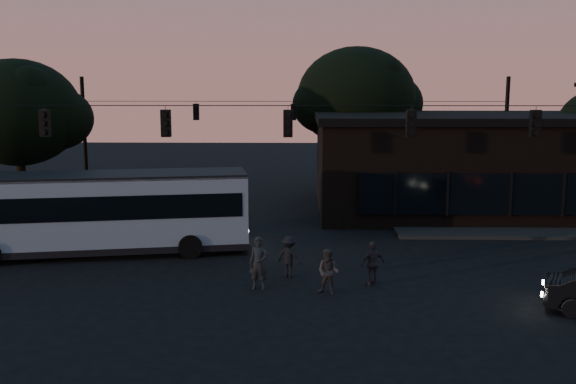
{
  "coord_description": "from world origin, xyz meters",
  "views": [
    {
      "loc": [
        0.5,
        -19.58,
        6.88
      ],
      "look_at": [
        0.0,
        4.0,
        3.0
      ],
      "focal_mm": 40.0,
      "sensor_mm": 36.0,
      "label": 1
    }
  ],
  "objects_px": {
    "bus": "(102,209)",
    "pedestrian_b": "(328,272)",
    "pedestrian_a": "(259,263)",
    "building": "(454,163)",
    "pedestrian_c": "(373,263)",
    "pedestrian_d": "(289,257)"
  },
  "relations": [
    {
      "from": "bus",
      "to": "pedestrian_c",
      "type": "relative_size",
      "value": 7.86
    },
    {
      "from": "building",
      "to": "pedestrian_a",
      "type": "xyz_separation_m",
      "value": [
        -9.95,
        -14.34,
        -1.79
      ]
    },
    {
      "from": "building",
      "to": "bus",
      "type": "height_order",
      "value": "building"
    },
    {
      "from": "bus",
      "to": "pedestrian_d",
      "type": "bearing_deg",
      "value": -32.42
    },
    {
      "from": "bus",
      "to": "pedestrian_d",
      "type": "xyz_separation_m",
      "value": [
        7.8,
        -3.15,
        -1.13
      ]
    },
    {
      "from": "bus",
      "to": "pedestrian_a",
      "type": "distance_m",
      "value": 8.25
    },
    {
      "from": "bus",
      "to": "pedestrian_b",
      "type": "distance_m",
      "value": 10.52
    },
    {
      "from": "pedestrian_a",
      "to": "building",
      "type": "bearing_deg",
      "value": 64.13
    },
    {
      "from": "building",
      "to": "pedestrian_b",
      "type": "xyz_separation_m",
      "value": [
        -7.59,
        -14.84,
        -1.94
      ]
    },
    {
      "from": "building",
      "to": "pedestrian_c",
      "type": "height_order",
      "value": "building"
    },
    {
      "from": "pedestrian_a",
      "to": "pedestrian_c",
      "type": "distance_m",
      "value": 4.0
    },
    {
      "from": "pedestrian_c",
      "to": "pedestrian_d",
      "type": "bearing_deg",
      "value": -41.87
    },
    {
      "from": "pedestrian_b",
      "to": "pedestrian_c",
      "type": "xyz_separation_m",
      "value": [
        1.6,
        1.04,
        0.01
      ]
    },
    {
      "from": "pedestrian_b",
      "to": "pedestrian_c",
      "type": "bearing_deg",
      "value": 56.04
    },
    {
      "from": "bus",
      "to": "building",
      "type": "bearing_deg",
      "value": 19.79
    },
    {
      "from": "building",
      "to": "bus",
      "type": "relative_size",
      "value": 1.26
    },
    {
      "from": "building",
      "to": "bus",
      "type": "xyz_separation_m",
      "value": [
        -16.73,
        -9.74,
        -0.82
      ]
    },
    {
      "from": "bus",
      "to": "pedestrian_c",
      "type": "xyz_separation_m",
      "value": [
        10.74,
        -4.06,
        -1.11
      ]
    },
    {
      "from": "building",
      "to": "pedestrian_b",
      "type": "height_order",
      "value": "building"
    },
    {
      "from": "pedestrian_c",
      "to": "pedestrian_d",
      "type": "height_order",
      "value": "pedestrian_c"
    },
    {
      "from": "building",
      "to": "pedestrian_c",
      "type": "distance_m",
      "value": 15.16
    },
    {
      "from": "bus",
      "to": "pedestrian_a",
      "type": "bearing_deg",
      "value": -44.56
    }
  ]
}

